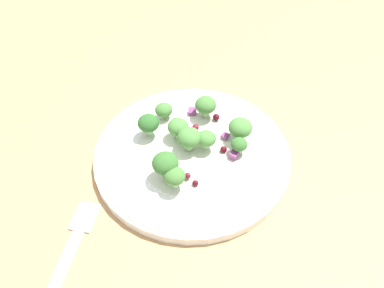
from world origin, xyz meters
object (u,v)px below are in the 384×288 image
Objects in this scene: plate at (192,154)px; fork at (61,270)px; broccoli_floret_2 at (167,164)px; broccoli_floret_1 at (148,124)px; broccoli_floret_0 at (239,145)px.

fork is (-18.74, 5.54, -0.61)cm from plate.
broccoli_floret_1 is at bearing 45.45° from broccoli_floret_2.
broccoli_floret_0 is at bearing -40.80° from broccoli_floret_2.
broccoli_floret_1 is (0.27, 6.00, 2.50)cm from plate.
broccoli_floret_0 is 9.24cm from broccoli_floret_2.
broccoli_floret_0 reaches higher than fork.
plate is at bearing 112.98° from broccoli_floret_0.
plate is 19.55cm from fork.
plate reaches higher than fork.
broccoli_floret_2 reaches higher than fork.
broccoli_floret_1 is 19.26cm from fork.
broccoli_floret_0 is at bearing -67.02° from plate.
broccoli_floret_1 is at bearing 99.75° from broccoli_floret_0.
broccoli_floret_1 is (-1.91, 11.14, 0.53)cm from broccoli_floret_0.
plate is 5.92cm from broccoli_floret_0.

